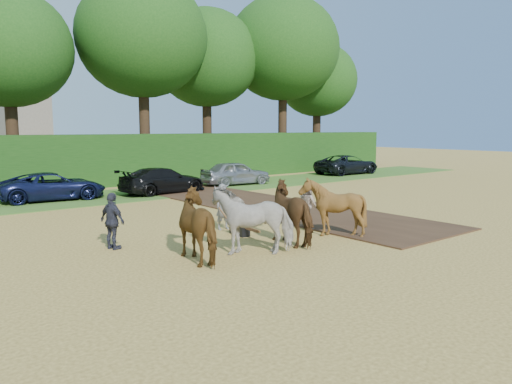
# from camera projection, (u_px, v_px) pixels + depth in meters

# --- Properties ---
(ground) EXTENTS (120.00, 120.00, 0.00)m
(ground) POSITION_uv_depth(u_px,v_px,m) (375.00, 237.00, 15.47)
(ground) COLOR gold
(ground) RESTS_ON ground
(earth_strip) EXTENTS (4.50, 17.00, 0.05)m
(earth_strip) POSITION_uv_depth(u_px,v_px,m) (266.00, 205.00, 21.80)
(earth_strip) COLOR #472D1C
(earth_strip) RESTS_ON ground
(grass_verge) EXTENTS (50.00, 5.00, 0.03)m
(grass_verge) POSITION_uv_depth(u_px,v_px,m) (159.00, 192.00, 26.27)
(grass_verge) COLOR #38601E
(grass_verge) RESTS_ON ground
(hedgerow) EXTENTS (46.00, 1.60, 3.00)m
(hedgerow) POSITION_uv_depth(u_px,v_px,m) (122.00, 160.00, 29.55)
(hedgerow) COLOR #14380F
(hedgerow) RESTS_ON ground
(spectator_near) EXTENTS (0.82, 0.92, 1.57)m
(spectator_near) POSITION_uv_depth(u_px,v_px,m) (308.00, 205.00, 16.78)
(spectator_near) COLOR #C1AE98
(spectator_near) RESTS_ON ground
(spectator_far) EXTENTS (0.62, 1.01, 1.60)m
(spectator_far) POSITION_uv_depth(u_px,v_px,m) (113.00, 221.00, 13.89)
(spectator_far) COLOR #262732
(spectator_far) RESTS_ON ground
(plough_team) EXTENTS (6.17, 4.30, 1.84)m
(plough_team) POSITION_uv_depth(u_px,v_px,m) (273.00, 215.00, 14.21)
(plough_team) COLOR brown
(plough_team) RESTS_ON ground
(parked_cars) EXTENTS (35.96, 3.57, 1.47)m
(parked_cars) POSITION_uv_depth(u_px,v_px,m) (150.00, 179.00, 26.01)
(parked_cars) COLOR #ADB1B4
(parked_cars) RESTS_ON ground
(treeline) EXTENTS (48.70, 10.60, 14.21)m
(treeline) POSITION_uv_depth(u_px,v_px,m) (69.00, 34.00, 29.99)
(treeline) COLOR #382616
(treeline) RESTS_ON ground
(church) EXTENTS (5.20, 5.20, 27.00)m
(church) POSITION_uv_depth(u_px,v_px,m) (20.00, 39.00, 58.62)
(church) COLOR slate
(church) RESTS_ON ground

